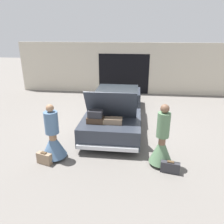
{
  "coord_description": "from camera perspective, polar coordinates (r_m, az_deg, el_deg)",
  "views": [
    {
      "loc": [
        0.77,
        -8.01,
        3.4
      ],
      "look_at": [
        0.0,
        -1.44,
        0.92
      ],
      "focal_mm": 35.0,
      "sensor_mm": 36.0,
      "label": 1
    }
  ],
  "objects": [
    {
      "name": "suitcase_beside_right_person",
      "position": [
        5.88,
        14.93,
        -13.77
      ],
      "size": [
        0.49,
        0.22,
        0.32
      ],
      "color": "#2D2D33",
      "rests_on": "ground_plane"
    },
    {
      "name": "suitcase_beside_left_person",
      "position": [
        6.29,
        -17.26,
        -11.48
      ],
      "size": [
        0.45,
        0.27,
        0.34
      ],
      "color": "#8C7259",
      "rests_on": "ground_plane"
    },
    {
      "name": "car",
      "position": [
        8.54,
        1.11,
        1.17
      ],
      "size": [
        1.9,
        5.34,
        1.73
      ],
      "color": "#2D333D",
      "rests_on": "ground_plane"
    },
    {
      "name": "garage_wall_back",
      "position": [
        12.46,
        3.11,
        11.24
      ],
      "size": [
        12.0,
        0.14,
        2.8
      ],
      "color": "beige",
      "rests_on": "ground_plane"
    },
    {
      "name": "ground_plane",
      "position": [
        8.73,
        1.1,
        -2.36
      ],
      "size": [
        40.0,
        40.0,
        0.0
      ],
      "primitive_type": "plane",
      "color": "slate"
    },
    {
      "name": "person_left",
      "position": [
        6.29,
        -15.13,
        -7.04
      ],
      "size": [
        0.7,
        0.7,
        1.6
      ],
      "rotation": [
        0.0,
        0.0,
        -1.59
      ],
      "color": "#997051",
      "rests_on": "ground_plane"
    },
    {
      "name": "person_right",
      "position": [
        5.91,
        12.86,
        -8.19
      ],
      "size": [
        0.62,
        0.62,
        1.71
      ],
      "rotation": [
        0.0,
        0.0,
        1.81
      ],
      "color": "brown",
      "rests_on": "ground_plane"
    }
  ]
}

